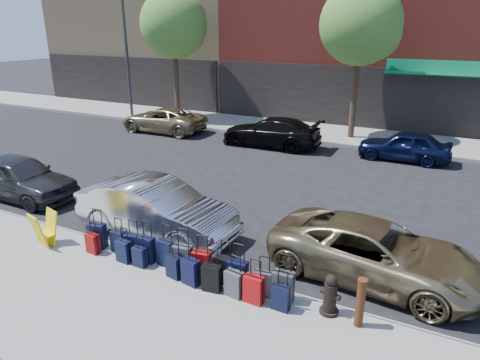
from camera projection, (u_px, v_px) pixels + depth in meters
The scene contains 37 objects.
ground at pixel (266, 204), 13.91m from camera, with size 120.00×120.00×0.00m, color black.
sidewalk_near at pixel (135, 316), 8.43m from camera, with size 60.00×4.00×0.15m, color gray.
sidewalk_far at pixel (343, 135), 22.27m from camera, with size 60.00×4.00×0.15m, color gray.
curb_near at pixel (191, 267), 10.13m from camera, with size 60.00×0.08×0.15m, color gray.
curb_far at pixel (333, 144), 20.57m from camera, with size 60.00×0.08×0.15m, color gray.
tree_left at pixel (176, 26), 24.21m from camera, with size 3.80×3.80×7.27m.
tree_center at pixel (364, 26), 19.75m from camera, with size 3.80×3.80×7.27m.
streetlight at pixel (128, 40), 25.13m from camera, with size 2.59×0.18×8.00m.
suitcase_front_0 at pixel (98, 235), 10.79m from camera, with size 0.46×0.30×1.03m.
suitcase_front_1 at pixel (118, 241), 10.60m from camera, with size 0.37×0.21×0.88m.
suitcase_front_2 at pixel (133, 245), 10.34m from camera, with size 0.43×0.28×0.96m.
suitcase_front_3 at pixel (147, 249), 10.14m from camera, with size 0.43×0.25×1.02m.
suitcase_front_4 at pixel (166, 253), 9.97m from camera, with size 0.45×0.28×1.03m.
suitcase_front_5 at pixel (183, 259), 9.69m from camera, with size 0.48×0.31×1.07m.
suitcase_front_6 at pixel (202, 264), 9.50m from camera, with size 0.45×0.29×1.01m.
suitcase_front_7 at pixel (224, 270), 9.28m from camera, with size 0.44×0.28×1.01m.
suitcase_front_8 at pixel (238, 274), 9.10m from camera, with size 0.43×0.24×1.03m.
suitcase_front_9 at pixel (263, 283), 8.88m from camera, with size 0.39×0.26×0.88m.
suitcase_front_10 at pixel (283, 286), 8.69m from camera, with size 0.44×0.25×1.04m.
suitcase_back_0 at pixel (93, 243), 10.54m from camera, with size 0.36×0.23×0.82m.
suitcase_back_2 at pixel (124, 251), 10.14m from camera, with size 0.38×0.24×0.87m.
suitcase_back_3 at pixel (140, 257), 9.95m from camera, with size 0.33×0.20×0.78m.
suitcase_back_5 at pixel (174, 267), 9.51m from camera, with size 0.39×0.27×0.85m.
suitcase_back_6 at pixel (191, 272), 9.25m from camera, with size 0.44×0.30×0.96m.
suitcase_back_7 at pixel (212, 278), 9.03m from camera, with size 0.43×0.28×0.95m.
suitcase_back_8 at pixel (234, 284), 8.84m from camera, with size 0.41×0.28×0.92m.
suitcase_back_9 at pixel (254, 289), 8.64m from camera, with size 0.41×0.25×0.96m.
suitcase_back_10 at pixel (281, 298), 8.43m from camera, with size 0.36×0.22×0.85m.
fire_hydrant at pixel (330, 296), 8.28m from camera, with size 0.43×0.38×0.84m.
bollard at pixel (360, 302), 7.88m from camera, with size 0.18×0.18×1.00m.
display_rack at pixel (45, 229), 10.84m from camera, with size 0.62×0.66×0.90m.
car_near_0 at pixel (20, 177), 14.21m from camera, with size 1.70×4.21×1.44m, color #313133.
car_near_1 at pixel (156, 209), 11.63m from camera, with size 1.60×4.60×1.52m, color silver.
car_near_2 at pixel (375, 252), 9.62m from camera, with size 2.19×4.75×1.32m, color #95835B.
car_far_0 at pixel (163, 120), 23.10m from camera, with size 2.18×4.72×1.31m, color #94855B.
car_far_1 at pixel (271, 132), 20.30m from camera, with size 1.93×4.75×1.38m, color black.
car_far_2 at pixel (404, 146), 18.17m from camera, with size 1.51×3.76×1.28m, color #0B1233.
Camera 1 is at (5.02, -11.81, 5.48)m, focal length 32.00 mm.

